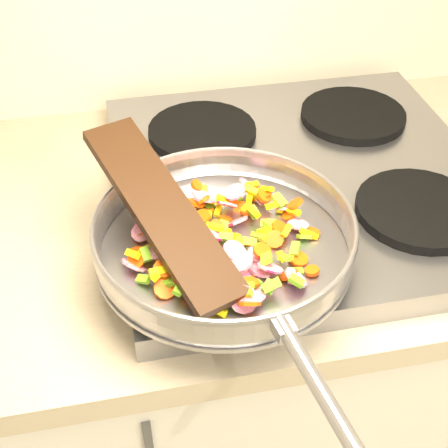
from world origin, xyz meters
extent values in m
cube|color=#939399|center=(-0.70, 1.67, 0.92)|extent=(0.60, 0.60, 0.04)
cylinder|color=black|center=(-0.84, 1.52, 0.95)|extent=(0.19, 0.19, 0.02)
cylinder|color=black|center=(-0.56, 1.52, 0.95)|extent=(0.19, 0.19, 0.02)
cylinder|color=black|center=(-0.84, 1.81, 0.95)|extent=(0.19, 0.19, 0.02)
cylinder|color=black|center=(-0.56, 1.81, 0.95)|extent=(0.19, 0.19, 0.02)
cylinder|color=#9E9EA5|center=(-0.87, 1.48, 0.96)|extent=(0.35, 0.35, 0.01)
torus|color=#9E9EA5|center=(-0.87, 1.48, 0.99)|extent=(0.39, 0.39, 0.05)
torus|color=#9E9EA5|center=(-0.87, 1.48, 1.01)|extent=(0.35, 0.35, 0.01)
cylinder|color=#9E9EA5|center=(-0.82, 1.22, 1.00)|extent=(0.05, 0.19, 0.02)
cube|color=#9E9EA5|center=(-0.84, 1.30, 1.00)|extent=(0.03, 0.03, 0.02)
cube|color=#68A91E|center=(-0.94, 1.43, 0.98)|extent=(0.02, 0.03, 0.01)
cylinder|color=#C7135C|center=(-0.93, 1.43, 0.98)|extent=(0.03, 0.04, 0.03)
cylinder|color=#EA4808|center=(-0.95, 1.54, 0.98)|extent=(0.03, 0.03, 0.01)
cylinder|color=#C7135C|center=(-0.79, 1.58, 0.96)|extent=(0.03, 0.03, 0.03)
cylinder|color=#EA4808|center=(-0.88, 1.43, 0.97)|extent=(0.03, 0.03, 0.01)
cylinder|color=#EA4808|center=(-0.94, 1.56, 0.97)|extent=(0.03, 0.03, 0.01)
cube|color=yellow|center=(-0.78, 1.57, 0.99)|extent=(0.02, 0.02, 0.02)
cube|color=yellow|center=(-0.87, 1.60, 0.97)|extent=(0.02, 0.02, 0.02)
cylinder|color=#EA4808|center=(-0.79, 1.56, 0.98)|extent=(0.03, 0.03, 0.02)
cylinder|color=#C7135C|center=(-0.82, 1.42, 0.98)|extent=(0.04, 0.04, 0.03)
cube|color=yellow|center=(-0.81, 1.49, 0.98)|extent=(0.02, 0.02, 0.01)
cylinder|color=#EA4808|center=(-0.99, 1.47, 0.97)|extent=(0.03, 0.03, 0.02)
cube|color=#68A91E|center=(-0.83, 1.38, 0.99)|extent=(0.03, 0.02, 0.02)
cube|color=#68A91E|center=(-0.80, 1.39, 0.98)|extent=(0.02, 0.02, 0.01)
cube|color=#68A91E|center=(-0.90, 1.52, 0.98)|extent=(0.01, 0.02, 0.01)
cube|color=yellow|center=(-0.99, 1.47, 0.98)|extent=(0.02, 0.02, 0.02)
cylinder|color=#C7135C|center=(-0.86, 1.37, 0.98)|extent=(0.05, 0.04, 0.03)
cylinder|color=#EA4808|center=(-0.92, 1.54, 0.98)|extent=(0.03, 0.03, 0.01)
cylinder|color=#EA4808|center=(-0.93, 1.41, 0.98)|extent=(0.03, 0.03, 0.01)
cylinder|color=#EA4808|center=(-0.80, 1.48, 0.97)|extent=(0.04, 0.03, 0.02)
cylinder|color=#EA4808|center=(-0.98, 1.53, 0.97)|extent=(0.03, 0.03, 0.01)
cylinder|color=#EA4808|center=(-0.98, 1.49, 0.97)|extent=(0.03, 0.03, 0.01)
cylinder|color=#C7135C|center=(-0.92, 1.39, 0.98)|extent=(0.03, 0.03, 0.02)
cube|color=#68A91E|center=(-0.90, 1.45, 0.97)|extent=(0.02, 0.02, 0.01)
cylinder|color=#EA4808|center=(-0.92, 1.44, 0.97)|extent=(0.03, 0.03, 0.01)
cube|color=#68A91E|center=(-0.86, 1.49, 0.98)|extent=(0.02, 0.02, 0.01)
cube|color=yellow|center=(-0.94, 1.44, 0.98)|extent=(0.03, 0.01, 0.02)
cube|color=yellow|center=(-0.80, 1.44, 0.98)|extent=(0.01, 0.02, 0.01)
cube|color=yellow|center=(-0.93, 1.43, 0.97)|extent=(0.01, 0.02, 0.01)
cylinder|color=#C7135C|center=(-0.85, 1.45, 0.97)|extent=(0.03, 0.03, 0.01)
cube|color=yellow|center=(-0.76, 1.52, 0.98)|extent=(0.02, 0.02, 0.01)
cube|color=#68A91E|center=(-0.89, 1.51, 0.98)|extent=(0.02, 0.02, 0.01)
cube|color=yellow|center=(-0.97, 1.48, 0.98)|extent=(0.02, 0.02, 0.02)
cube|color=yellow|center=(-0.79, 1.54, 0.98)|extent=(0.02, 0.01, 0.01)
cylinder|color=#EA4808|center=(-0.75, 1.53, 0.99)|extent=(0.03, 0.03, 0.02)
cube|color=yellow|center=(-0.89, 1.59, 0.97)|extent=(0.03, 0.02, 0.02)
cube|color=yellow|center=(-0.88, 1.54, 0.98)|extent=(0.02, 0.02, 0.01)
cube|color=yellow|center=(-0.90, 1.37, 0.97)|extent=(0.02, 0.02, 0.02)
cylinder|color=#C7135C|center=(-0.85, 1.42, 0.97)|extent=(0.04, 0.04, 0.02)
cylinder|color=#EA4808|center=(-0.92, 1.57, 0.97)|extent=(0.03, 0.03, 0.02)
cube|color=#68A91E|center=(-0.95, 1.43, 0.97)|extent=(0.02, 0.02, 0.02)
cube|color=yellow|center=(-0.80, 1.51, 0.97)|extent=(0.02, 0.02, 0.01)
cube|color=yellow|center=(-0.95, 1.46, 0.97)|extent=(0.02, 0.02, 0.01)
cylinder|color=#EA4808|center=(-0.95, 1.44, 0.98)|extent=(0.04, 0.04, 0.02)
cylinder|color=#EA4808|center=(-0.84, 1.57, 0.97)|extent=(0.03, 0.02, 0.02)
cube|color=yellow|center=(-0.82, 1.55, 0.97)|extent=(0.02, 0.02, 0.01)
cylinder|color=#C7135C|center=(-0.97, 1.52, 0.98)|extent=(0.03, 0.03, 0.02)
cube|color=yellow|center=(-0.86, 1.56, 0.97)|extent=(0.02, 0.02, 0.01)
cube|color=yellow|center=(-0.81, 1.57, 0.98)|extent=(0.01, 0.02, 0.01)
cylinder|color=#C7135C|center=(-0.86, 1.45, 0.98)|extent=(0.04, 0.04, 0.02)
cylinder|color=#C7135C|center=(-0.83, 1.57, 0.99)|extent=(0.03, 0.03, 0.02)
cube|color=#68A91E|center=(-0.86, 1.52, 0.97)|extent=(0.02, 0.02, 0.02)
cylinder|color=#C7135C|center=(-0.97, 1.53, 0.98)|extent=(0.03, 0.03, 0.01)
cylinder|color=#C7135C|center=(-0.96, 1.47, 0.98)|extent=(0.03, 0.03, 0.01)
cube|color=#68A91E|center=(-0.82, 1.43, 0.99)|extent=(0.02, 0.02, 0.02)
cube|color=yellow|center=(-0.86, 1.51, 0.97)|extent=(0.02, 0.02, 0.01)
cylinder|color=#C7135C|center=(-0.90, 1.46, 0.97)|extent=(0.03, 0.03, 0.01)
cube|color=yellow|center=(-0.83, 1.47, 0.98)|extent=(0.02, 0.02, 0.01)
cylinder|color=#C7135C|center=(-0.81, 1.60, 0.98)|extent=(0.03, 0.04, 0.03)
cylinder|color=#EA4808|center=(-0.94, 1.46, 0.97)|extent=(0.03, 0.04, 0.03)
cube|color=#68A91E|center=(-0.88, 1.39, 0.97)|extent=(0.03, 0.02, 0.01)
cylinder|color=#EA4808|center=(-0.89, 1.57, 0.98)|extent=(0.03, 0.03, 0.02)
cylinder|color=#EA4808|center=(-0.89, 1.47, 0.97)|extent=(0.03, 0.03, 0.02)
cylinder|color=#C7135C|center=(-0.88, 1.57, 0.98)|extent=(0.05, 0.04, 0.02)
cylinder|color=#EA4808|center=(-0.91, 1.39, 0.98)|extent=(0.02, 0.02, 0.01)
cylinder|color=#C7135C|center=(-0.99, 1.47, 0.97)|extent=(0.04, 0.04, 0.03)
cube|color=#68A91E|center=(-0.92, 1.52, 0.97)|extent=(0.02, 0.02, 0.02)
cylinder|color=#EA4808|center=(-0.82, 1.45, 0.98)|extent=(0.03, 0.03, 0.02)
cylinder|color=#EA4808|center=(-0.88, 1.56, 0.99)|extent=(0.03, 0.02, 0.03)
cylinder|color=#EA4808|center=(-0.93, 1.47, 0.96)|extent=(0.03, 0.03, 0.01)
cube|color=yellow|center=(-0.94, 1.47, 0.97)|extent=(0.02, 0.02, 0.01)
cylinder|color=#C7135C|center=(-0.76, 1.54, 0.97)|extent=(0.04, 0.04, 0.02)
cube|color=yellow|center=(-0.87, 1.57, 0.98)|extent=(0.03, 0.01, 0.02)
cylinder|color=#C7135C|center=(-0.79, 1.40, 0.97)|extent=(0.03, 0.03, 0.02)
cylinder|color=#EA4808|center=(-0.85, 1.54, 0.97)|extent=(0.03, 0.03, 0.01)
cylinder|color=#EA4808|center=(-0.83, 1.56, 0.96)|extent=(0.03, 0.03, 0.02)
cube|color=#68A91E|center=(-0.79, 1.42, 0.97)|extent=(0.02, 0.01, 0.01)
cylinder|color=#EA4808|center=(-0.76, 1.53, 0.97)|extent=(0.03, 0.03, 0.02)
cube|color=#68A91E|center=(-0.82, 1.49, 0.97)|extent=(0.03, 0.02, 0.01)
cube|color=#68A91E|center=(-0.86, 1.38, 0.98)|extent=(0.02, 0.02, 0.01)
cube|color=#68A91E|center=(-0.80, 1.50, 0.98)|extent=(0.02, 0.02, 0.01)
cylinder|color=#C7135C|center=(-0.84, 1.53, 0.97)|extent=(0.04, 0.04, 0.03)
cylinder|color=#EA4808|center=(-0.74, 1.49, 0.97)|extent=(0.04, 0.04, 0.01)
cube|color=yellow|center=(-0.80, 1.59, 0.98)|extent=(0.03, 0.02, 0.02)
cube|color=#68A91E|center=(-0.87, 1.42, 0.97)|extent=(0.03, 0.01, 0.02)
cylinder|color=#EA4808|center=(-0.80, 1.41, 0.97)|extent=(0.03, 0.03, 0.03)
cylinder|color=#EA4808|center=(-0.87, 1.51, 0.98)|extent=(0.03, 0.02, 0.02)
cylinder|color=#EA4808|center=(-0.91, 1.58, 0.98)|extent=(0.02, 0.02, 0.02)
cube|color=#68A91E|center=(-0.89, 1.49, 0.98)|extent=(0.03, 0.02, 0.01)
cube|color=#68A91E|center=(-0.85, 1.40, 0.98)|extent=(0.02, 0.02, 0.01)
cube|color=#68A91E|center=(-0.76, 1.48, 0.97)|extent=(0.02, 0.01, 0.02)
cube|color=yellow|center=(-0.89, 1.42, 0.97)|extent=(0.03, 0.02, 0.02)
cylinder|color=#EA4808|center=(-0.95, 1.42, 0.97)|extent=(0.04, 0.04, 0.02)
cube|color=#68A91E|center=(-0.77, 1.54, 0.98)|extent=(0.02, 0.03, 0.01)
cube|color=yellow|center=(-0.97, 1.49, 0.97)|extent=(0.02, 0.02, 0.01)
cube|color=yellow|center=(-0.81, 1.49, 0.97)|extent=(0.02, 0.02, 0.01)
cylinder|color=#C7135C|center=(-0.87, 1.59, 0.97)|extent=(0.04, 0.04, 0.01)
cube|color=#68A91E|center=(-0.83, 1.58, 0.97)|extent=(0.02, 0.02, 0.01)
cube|color=#68A91E|center=(-0.79, 1.58, 0.97)|extent=(0.02, 0.02, 0.02)
cube|color=yellow|center=(-0.89, 1.41, 0.98)|extent=(0.02, 0.01, 0.02)
cube|color=yellow|center=(-0.89, 1.42, 0.97)|extent=(0.02, 0.01, 0.01)
cube|color=#68A91E|center=(-0.94, 1.40, 0.98)|extent=(0.02, 0.02, 0.01)
cube|color=#68A91E|center=(-0.88, 1.52, 0.97)|extent=(0.02, 0.02, 0.01)
cylinder|color=#C7135C|center=(-0.85, 1.38, 0.97)|extent=(0.05, 0.05, 0.01)
cube|color=#68A91E|center=(-0.97, 1.47, 0.98)|extent=(0.02, 0.02, 0.01)
cylinder|color=#C7135C|center=(-0.86, 1.43, 0.99)|extent=(0.04, 0.05, 0.02)
cube|color=yellow|center=(-0.93, 1.58, 0.98)|extent=(0.02, 0.02, 0.01)
cube|color=#68A91E|center=(-0.95, 1.49, 0.98)|extent=(0.02, 0.02, 0.01)
cylinder|color=#C7135C|center=(-0.76, 1.50, 0.97)|extent=(0.03, 0.03, 0.01)
cylinder|color=#EA4808|center=(-0.85, 1.40, 0.98)|extent=(0.03, 0.03, 0.01)
cube|color=#68A91E|center=(-0.92, 1.43, 0.98)|extent=(0.02, 0.02, 0.01)
cube|color=#68A91E|center=(-0.92, 1.42, 0.98)|extent=(0.03, 0.02, 0.01)
cylinder|color=#C7135C|center=(-0.92, 1.45, 0.99)|extent=(0.03, 0.03, 0.02)
cylinder|color=#C7135C|center=(-0.79, 1.40, 0.98)|extent=(0.04, 0.04, 0.03)
cube|color=yellow|center=(-0.81, 1.57, 0.99)|extent=(0.02, 0.02, 0.01)
cylinder|color=#EA4808|center=(-0.88, 1.60, 0.98)|extent=(0.02, 0.02, 0.02)
cube|color=yellow|center=(-0.85, 1.58, 0.97)|extent=(0.02, 0.01, 0.02)
cylinder|color=#EA4808|center=(-0.88, 1.56, 0.97)|extent=(0.04, 0.03, 0.02)
cylinder|color=#C7135C|center=(-0.85, 1.55, 0.99)|extent=(0.04, 0.03, 0.03)
cube|color=#68A91E|center=(-0.80, 1.43, 0.98)|extent=(0.02, 0.02, 0.02)
cube|color=yellow|center=(-0.96, 1.43, 0.99)|extent=(0.02, 0.02, 0.01)
cube|color=#68A91E|center=(-0.78, 1.45, 0.97)|extent=(0.02, 0.02, 0.01)
cylinder|color=#EA4808|center=(-0.88, 1.44, 0.97)|extent=(0.02, 0.02, 0.02)
cube|color=#68A91E|center=(-0.81, 1.53, 0.98)|extent=(0.02, 0.02, 0.01)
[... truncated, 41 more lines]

